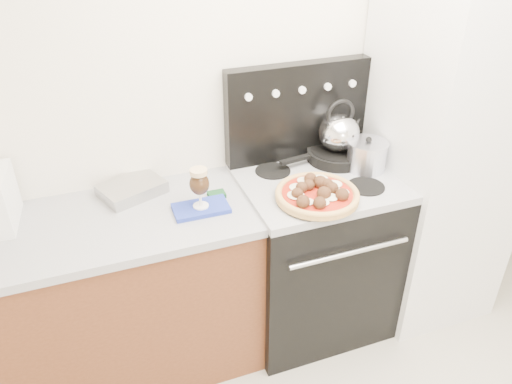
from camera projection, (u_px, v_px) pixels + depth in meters
name	position (u px, v px, depth m)	size (l,w,h in m)	color
room_shell	(428.00, 222.00, 1.55)	(3.52, 3.01, 2.52)	#B5AD9D
base_cabinet	(103.00, 304.00, 2.40)	(1.45, 0.60, 0.86)	brown
countertop	(86.00, 228.00, 2.17)	(1.48, 0.63, 0.04)	#A3A3AA
stove_body	(312.00, 256.00, 2.70)	(0.76, 0.65, 0.88)	black
cooktop	(318.00, 182.00, 2.47)	(0.76, 0.65, 0.04)	#ADADB2
backguard	(297.00, 112.00, 2.55)	(0.76, 0.08, 0.50)	black
fridge	(440.00, 153.00, 2.63)	(0.64, 0.68, 1.90)	silver
foil_sheet	(132.00, 189.00, 2.36)	(0.28, 0.21, 0.06)	silver
oven_mitt	(201.00, 208.00, 2.25)	(0.25, 0.14, 0.02)	#2437AA
beer_glass	(200.00, 188.00, 2.19)	(0.09, 0.09, 0.19)	black
pizza_pan	(317.00, 199.00, 2.28)	(0.35, 0.35, 0.01)	black
pizza	(317.00, 193.00, 2.27)	(0.38, 0.38, 0.05)	#D99E4D
skillet	(337.00, 155.00, 2.62)	(0.31, 0.31, 0.06)	black
tea_kettle	(339.00, 130.00, 2.55)	(0.21, 0.21, 0.23)	white
stock_pot	(367.00, 156.00, 2.51)	(0.19, 0.19, 0.14)	silver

